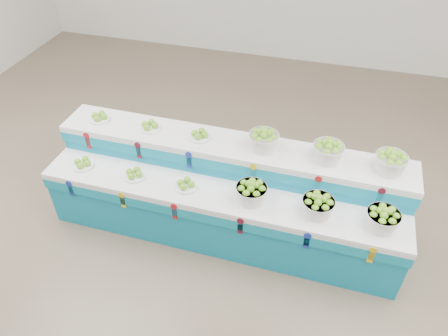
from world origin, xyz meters
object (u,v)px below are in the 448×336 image
(basket_upper_right, at_px, (391,162))
(display_stand, at_px, (224,193))
(basket_lower_left, at_px, (251,192))
(plate_upper_mid, at_px, (150,125))

(basket_upper_right, bearing_deg, display_stand, -172.35)
(basket_lower_left, relative_size, plate_upper_mid, 1.31)
(basket_lower_left, bearing_deg, display_stand, 145.06)
(display_stand, xyz_separation_m, basket_lower_left, (0.34, -0.24, 0.32))
(plate_upper_mid, height_order, basket_upper_right, basket_upper_right)
(basket_upper_right, bearing_deg, basket_lower_left, -159.88)
(display_stand, bearing_deg, basket_upper_right, 8.49)
(plate_upper_mid, bearing_deg, basket_upper_right, -0.84)
(display_stand, bearing_deg, plate_upper_mid, 165.53)
(plate_upper_mid, bearing_deg, display_stand, -15.31)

